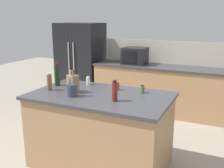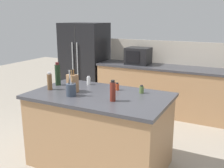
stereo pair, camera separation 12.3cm
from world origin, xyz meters
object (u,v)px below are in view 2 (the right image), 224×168
at_px(utensil_crock, 71,89).
at_px(pepper_grinder, 50,81).
at_px(salt_shaker, 89,81).
at_px(vinegar_bottle, 113,91).
at_px(wine_bottle, 58,74).
at_px(microwave, 138,56).
at_px(spice_jar_oregano, 142,89).
at_px(refrigerator, 85,62).
at_px(knife_block, 72,83).
at_px(spice_jar_paprika, 117,87).

distance_m(utensil_crock, pepper_grinder, 0.43).
distance_m(salt_shaker, vinegar_bottle, 0.82).
relative_size(wine_bottle, pepper_grinder, 1.38).
relative_size(microwave, spice_jar_oregano, 4.55).
bearing_deg(pepper_grinder, refrigerator, 112.58).
bearing_deg(salt_shaker, wine_bottle, -149.08).
distance_m(vinegar_bottle, wine_bottle, 1.05).
height_order(knife_block, wine_bottle, wine_bottle).
bearing_deg(utensil_crock, knife_block, 119.54).
xyz_separation_m(utensil_crock, spice_jar_paprika, (0.38, 0.48, -0.04)).
bearing_deg(salt_shaker, spice_jar_oregano, -4.89).
bearing_deg(spice_jar_oregano, refrigerator, 136.91).
relative_size(vinegar_bottle, pepper_grinder, 1.04).
xyz_separation_m(knife_block, vinegar_bottle, (0.62, -0.11, 0.00)).
relative_size(spice_jar_oregano, spice_jar_paprika, 1.02).
bearing_deg(pepper_grinder, knife_block, 9.17).
bearing_deg(refrigerator, spice_jar_paprika, -48.15).
height_order(knife_block, spice_jar_oregano, knife_block).
xyz_separation_m(knife_block, spice_jar_oregano, (0.80, 0.33, -0.07)).
relative_size(utensil_crock, vinegar_bottle, 1.33).
bearing_deg(wine_bottle, spice_jar_oregano, 7.15).
bearing_deg(spice_jar_paprika, knife_block, -145.44).
relative_size(refrigerator, knife_block, 5.99).
distance_m(microwave, spice_jar_oregano, 2.08).
xyz_separation_m(vinegar_bottle, wine_bottle, (-1.00, 0.30, 0.04)).
bearing_deg(wine_bottle, microwave, 79.65).
distance_m(knife_block, spice_jar_oregano, 0.87).
bearing_deg(refrigerator, salt_shaker, -55.85).
xyz_separation_m(utensil_crock, salt_shaker, (-0.10, 0.56, -0.03)).
bearing_deg(utensil_crock, vinegar_bottle, 5.16).
distance_m(salt_shaker, wine_bottle, 0.43).
bearing_deg(refrigerator, microwave, -2.26).
relative_size(microwave, wine_bottle, 1.46).
bearing_deg(microwave, spice_jar_oregano, -67.28).
xyz_separation_m(spice_jar_paprika, pepper_grinder, (-0.79, -0.38, 0.06)).
bearing_deg(vinegar_bottle, spice_jar_paprika, 109.57).
bearing_deg(vinegar_bottle, knife_block, 170.08).
bearing_deg(salt_shaker, pepper_grinder, -123.96).
xyz_separation_m(utensil_crock, vinegar_bottle, (0.53, 0.05, 0.03)).
bearing_deg(spice_jar_paprika, utensil_crock, -128.35).
height_order(microwave, salt_shaker, microwave).
distance_m(microwave, pepper_grinder, 2.33).
bearing_deg(microwave, knife_block, -89.95).
height_order(salt_shaker, wine_bottle, wine_bottle).
height_order(knife_block, utensil_crock, utensil_crock).
relative_size(salt_shaker, pepper_grinder, 0.52).
xyz_separation_m(knife_block, wine_bottle, (-0.38, 0.19, 0.04)).
bearing_deg(spice_jar_paprika, pepper_grinder, -154.64).
relative_size(knife_block, pepper_grinder, 1.25).
height_order(spice_jar_paprika, pepper_grinder, pepper_grinder).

